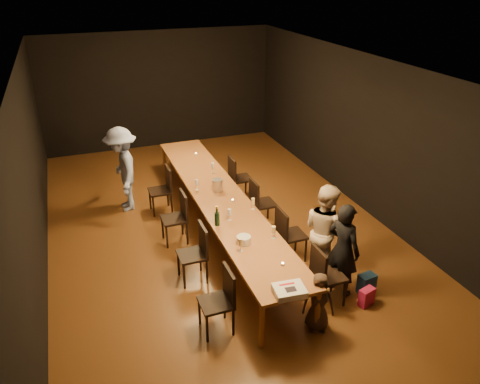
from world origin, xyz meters
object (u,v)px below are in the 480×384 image
object	(u,v)px
chair_right_3	(241,178)
child	(318,302)
table	(220,199)
chair_left_1	(192,254)
chair_left_3	(160,190)
chair_right_0	(329,275)
plate_stack	(244,240)
chair_left_2	(174,218)
chair_left_0	(216,302)
birthday_cake	(289,291)
woman_tan	(325,230)
woman_birthday	(343,249)
ice_bucket	(217,185)
chair_right_2	(263,203)
man_blue	(123,170)
chair_right_1	(292,234)
champagne_bottle	(217,216)

from	to	relation	value
chair_right_3	child	xyz separation A→B (m)	(-0.41, -4.04, -0.03)
table	chair_left_1	bearing A→B (deg)	-125.31
table	chair_left_3	size ratio (longest dim) A/B	6.45
chair_right_0	plate_stack	size ratio (longest dim) A/B	4.36
chair_left_2	child	xyz separation A→B (m)	(1.29, -2.84, -0.03)
chair_right_0	plate_stack	distance (m)	1.33
chair_right_0	chair_left_1	world-z (taller)	same
chair_left_0	plate_stack	bearing A→B (deg)	-41.21
chair_left_0	chair_left_3	size ratio (longest dim) A/B	1.00
table	chair_left_2	distance (m)	0.88
chair_right_3	child	world-z (taller)	chair_right_3
chair_left_3	birthday_cake	bearing A→B (deg)	-168.75
table	woman_tan	world-z (taller)	woman_tan
woman_birthday	birthday_cake	world-z (taller)	woman_birthday
woman_birthday	woman_tan	bearing A→B (deg)	-22.41
chair_left_0	ice_bucket	bearing A→B (deg)	-18.54
table	chair_right_2	distance (m)	0.88
plate_stack	child	bearing A→B (deg)	-64.27
man_blue	chair_left_1	bearing A→B (deg)	12.26
chair_right_3	chair_left_2	bearing A→B (deg)	-54.78
child	ice_bucket	bearing A→B (deg)	122.24
chair_right_3	chair_left_1	bearing A→B (deg)	-35.31
chair_left_1	birthday_cake	distance (m)	1.91
woman_tan	man_blue	xyz separation A→B (m)	(-2.63, 3.30, 0.08)
birthday_cake	woman_birthday	bearing A→B (deg)	34.71
child	chair_left_2	bearing A→B (deg)	139.12
chair_left_2	man_blue	size ratio (longest dim) A/B	0.55
man_blue	child	xyz separation A→B (m)	(1.92, -4.42, -0.42)
chair_right_1	child	bearing A→B (deg)	-14.05
ice_bucket	chair_left_0	bearing A→B (deg)	-108.54
chair_left_2	plate_stack	world-z (taller)	chair_left_2
birthday_cake	chair_right_0	bearing A→B (deg)	35.28
woman_tan	ice_bucket	bearing A→B (deg)	18.92
table	woman_birthday	bearing A→B (deg)	-62.89
plate_stack	champagne_bottle	xyz separation A→B (m)	(-0.20, 0.65, 0.11)
chair_right_0	chair_left_0	bearing A→B (deg)	-90.00
child	birthday_cake	bearing A→B (deg)	-148.30
chair_right_2	chair_right_3	bearing A→B (deg)	180.00
woman_tan	chair_left_0	bearing A→B (deg)	97.97
chair_left_3	woman_tan	world-z (taller)	woman_tan
child	ice_bucket	xyz separation A→B (m)	(-0.41, 3.07, 0.43)
chair_right_0	birthday_cake	world-z (taller)	chair_right_0
chair_left_1	champagne_bottle	bearing A→B (deg)	-63.60
chair_left_0	man_blue	bearing A→B (deg)	8.95
chair_right_3	ice_bucket	xyz separation A→B (m)	(-0.82, -0.97, 0.39)
chair_right_2	chair_left_1	distance (m)	2.08
chair_left_1	woman_birthday	xyz separation A→B (m)	(2.00, -1.05, 0.27)
chair_left_1	chair_right_3	bearing A→B (deg)	-35.31
woman_tan	ice_bucket	size ratio (longest dim) A/B	7.06
chair_right_3	chair_left_1	size ratio (longest dim) A/B	1.00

